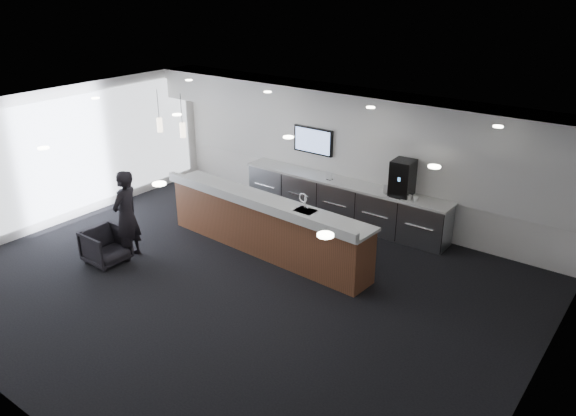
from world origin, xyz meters
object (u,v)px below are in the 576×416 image
Objects in this scene: service_counter at (265,225)px; lounge_guest at (126,215)px; coffee_machine at (403,178)px; armchair at (106,246)px.

lounge_guest is at bearing -134.39° from service_counter.
coffee_machine is at bearing 54.76° from service_counter.
armchair is (-2.19, -2.20, -0.23)m from service_counter.
lounge_guest reaches higher than coffee_machine.
coffee_machine is (1.82, 2.27, 0.75)m from service_counter.
armchair is at bearing -41.91° from lounge_guest.
coffee_machine reaches higher than armchair.
armchair is 0.72m from lounge_guest.
lounge_guest is (-3.81, -4.08, -0.42)m from coffee_machine.
coffee_machine is 0.99× the size of armchair.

